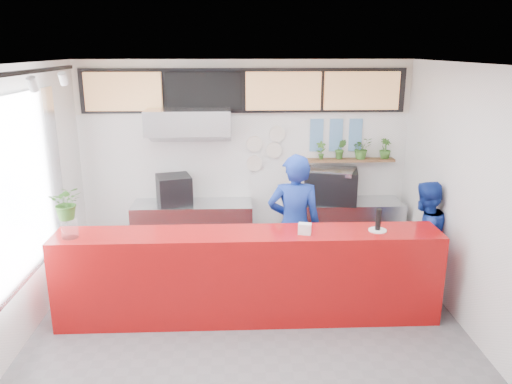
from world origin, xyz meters
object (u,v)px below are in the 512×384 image
(staff_right, at_px, (423,238))
(pepper_mill, at_px, (378,219))
(espresso_machine, at_px, (331,186))
(panini_oven, at_px, (174,190))
(staff_center, at_px, (294,226))
(service_counter, at_px, (249,276))

(staff_right, height_order, pepper_mill, staff_right)
(espresso_machine, bearing_deg, panini_oven, -168.73)
(espresso_machine, bearing_deg, staff_right, -39.84)
(staff_center, bearing_deg, pepper_mill, 150.00)
(service_counter, height_order, staff_right, staff_right)
(espresso_machine, xyz_separation_m, staff_right, (1.00, -1.23, -0.38))
(pepper_mill, bearing_deg, staff_center, 145.36)
(espresso_machine, bearing_deg, staff_center, -108.85)
(espresso_machine, relative_size, pepper_mill, 3.04)
(service_counter, distance_m, staff_right, 2.37)
(service_counter, distance_m, pepper_mill, 1.66)
(espresso_machine, height_order, pepper_mill, espresso_machine)
(staff_center, bearing_deg, service_counter, 49.79)
(staff_right, bearing_deg, espresso_machine, -78.00)
(service_counter, bearing_deg, staff_right, 13.87)
(panini_oven, relative_size, staff_right, 0.31)
(staff_right, bearing_deg, panini_oven, -47.06)
(staff_right, bearing_deg, pepper_mill, 9.65)
(panini_oven, bearing_deg, service_counter, -75.38)
(service_counter, relative_size, panini_oven, 9.38)
(espresso_machine, bearing_deg, service_counter, -114.51)
(panini_oven, relative_size, pepper_mill, 1.88)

